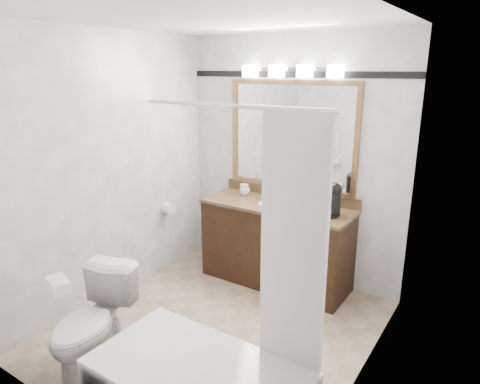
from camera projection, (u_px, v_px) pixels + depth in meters
name	position (u px, v px, depth m)	size (l,w,h in m)	color
room	(216.00, 189.00, 3.33)	(2.42, 2.62, 2.52)	tan
vanity	(276.00, 242.00, 4.38)	(1.53, 0.58, 0.97)	black
mirror	(291.00, 136.00, 4.29)	(1.40, 0.04, 1.10)	olive
vanity_light_bar	(291.00, 71.00, 4.07)	(1.02, 0.14, 0.12)	silver
accent_stripe	(294.00, 74.00, 4.14)	(2.40, 0.01, 0.06)	black
tp_roll	(168.00, 208.00, 4.62)	(0.12, 0.12, 0.11)	white
toilet	(92.00, 324.00, 3.10)	(0.41, 0.73, 0.74)	white
tissue_box	(59.00, 285.00, 2.81)	(0.20, 0.11, 0.08)	white
coffee_maker	(333.00, 199.00, 3.91)	(0.16, 0.20, 0.31)	black
cup_left	(245.00, 191.00, 4.57)	(0.11, 0.11, 0.08)	white
cup_right	(244.00, 188.00, 4.69)	(0.09, 0.09, 0.09)	white
soap_bottle_a	(268.00, 191.00, 4.54)	(0.05, 0.05, 0.10)	white
soap_bottle_b	(301.00, 200.00, 4.27)	(0.07, 0.07, 0.09)	white
soap_bar	(297.00, 203.00, 4.27)	(0.09, 0.06, 0.03)	beige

